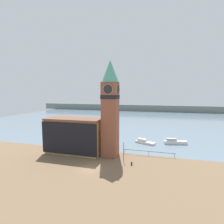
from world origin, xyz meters
TOP-DOWN VIEW (x-y plane):
  - ground_plane at (0.00, 0.00)m, footprint 160.00×160.00m
  - water at (0.00, 70.77)m, footprint 160.00×120.00m
  - far_shoreline at (0.00, 110.77)m, footprint 180.00×3.00m
  - pier_railing at (10.70, 10.52)m, footprint 12.24×0.08m
  - clock_tower at (1.82, 8.27)m, footprint 4.04×4.04m
  - pier_building at (-7.39, 7.68)m, footprint 14.01×5.80m
  - boat_near at (8.80, 20.41)m, footprint 6.03×3.90m
  - boat_far at (17.31, 22.17)m, footprint 6.65×2.73m
  - mooring_bollard_near at (7.66, 3.95)m, footprint 0.34×0.34m
  - lamp_post at (5.56, 5.82)m, footprint 0.32×0.32m

SIDE VIEW (x-z plane):
  - water at x=0.00m, z-range 0.00..0.00m
  - ground_plane at x=0.00m, z-range 0.00..0.00m
  - mooring_bollard_near at x=7.66m, z-range 0.03..0.78m
  - boat_near at x=8.80m, z-range -0.17..1.13m
  - boat_far at x=17.31m, z-range -0.20..1.48m
  - pier_railing at x=10.70m, z-range 0.42..1.51m
  - far_shoreline at x=0.00m, z-range 0.00..5.00m
  - lamp_post at x=5.56m, z-range 0.82..5.14m
  - pier_building at x=-7.39m, z-range 0.02..8.72m
  - clock_tower at x=1.82m, z-range 0.70..22.99m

